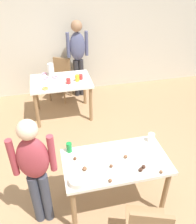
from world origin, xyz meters
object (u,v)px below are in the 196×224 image
object	(u,v)px
person_girl_near	(35,168)
person_adult_far	(78,53)
dining_table_far	(61,86)
pitcher_far	(51,70)
soda_can	(69,147)
mixing_bowl	(77,181)
chair_far_table	(61,76)
dining_table_near	(116,167)

from	to	relation	value
person_girl_near	person_adult_far	xyz separation A→B (m)	(0.91, 2.92, 0.12)
dining_table_far	person_adult_far	size ratio (longest dim) A/B	0.67
person_adult_far	pitcher_far	world-z (taller)	person_adult_far
pitcher_far	soda_can	bearing A→B (deg)	-88.29
person_adult_far	soda_can	world-z (taller)	person_adult_far
mixing_bowl	pitcher_far	world-z (taller)	pitcher_far
pitcher_far	dining_table_far	bearing A→B (deg)	-58.61
dining_table_far	person_girl_near	distance (m)	2.26
chair_far_table	person_girl_near	size ratio (longest dim) A/B	0.59
dining_table_far	mixing_bowl	distance (m)	2.41
dining_table_near	person_adult_far	size ratio (longest dim) A/B	0.73
pitcher_far	person_adult_far	bearing A→B (deg)	38.73
person_girl_near	pitcher_far	bearing A→B (deg)	82.52
soda_can	pitcher_far	world-z (taller)	pitcher_far
dining_table_near	chair_far_table	world-z (taller)	chair_far_table
soda_can	chair_far_table	bearing A→B (deg)	87.10
dining_table_far	chair_far_table	size ratio (longest dim) A/B	1.26
dining_table_near	soda_can	xyz separation A→B (m)	(-0.49, 0.27, 0.17)
dining_table_far	person_girl_near	size ratio (longest dim) A/B	0.75
dining_table_far	person_girl_near	xyz separation A→B (m)	(-0.47, -2.20, 0.23)
chair_far_table	mixing_bowl	bearing A→B (deg)	-92.11
soda_can	person_girl_near	bearing A→B (deg)	-142.78
person_adult_far	mixing_bowl	size ratio (longest dim) A/B	9.65
dining_table_near	pitcher_far	world-z (taller)	pitcher_far
person_girl_near	pitcher_far	world-z (taller)	person_girl_near
pitcher_far	dining_table_near	bearing A→B (deg)	-77.01
chair_far_table	person_adult_far	world-z (taller)	person_adult_far
chair_far_table	person_girl_near	world-z (taller)	person_girl_near
person_girl_near	soda_can	distance (m)	0.49
person_adult_far	mixing_bowl	xyz separation A→B (m)	(-0.51, -3.12, -0.20)
dining_table_near	pitcher_far	bearing A→B (deg)	102.99
mixing_bowl	dining_table_near	bearing A→B (deg)	25.69
dining_table_near	person_girl_near	world-z (taller)	person_girl_near
dining_table_far	dining_table_near	bearing A→B (deg)	-79.37
person_adult_far	chair_far_table	bearing A→B (deg)	179.41
dining_table_far	chair_far_table	distance (m)	0.74
soda_can	pitcher_far	xyz separation A→B (m)	(-0.06, 2.15, 0.06)
chair_far_table	person_adult_far	distance (m)	0.63
dining_table_far	mixing_bowl	world-z (taller)	mixing_bowl
dining_table_near	dining_table_far	world-z (taller)	same
dining_table_far	person_adult_far	xyz separation A→B (m)	(0.44, 0.72, 0.35)
chair_far_table	person_girl_near	distance (m)	2.99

